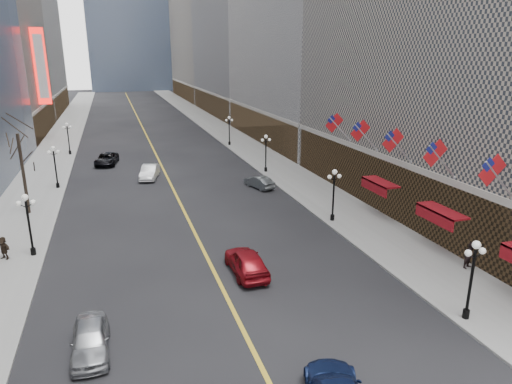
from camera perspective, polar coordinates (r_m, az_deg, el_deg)
sidewalk_east at (r=77.12m, az=-2.48°, el=6.49°), size 6.00×230.00×0.15m
sidewalk_west at (r=75.07m, az=-23.66°, el=4.81°), size 6.00×230.00×0.15m
lane_line at (r=84.64m, az=-13.54°, el=6.92°), size 0.25×200.00×0.02m
bldg_east_c at (r=115.38m, az=0.55°, el=21.94°), size 26.60×40.60×48.80m
streetlamp_east_0 at (r=26.87m, az=25.42°, el=-9.02°), size 1.26×0.44×4.52m
streetlamp_east_1 at (r=39.14m, az=9.70°, el=0.29°), size 1.26×0.44×4.52m
streetlamp_east_2 at (r=55.27m, az=1.24°, el=5.36°), size 1.26×0.44×4.52m
streetlamp_east_3 at (r=72.29m, az=-3.37°, el=8.05°), size 1.26×0.44×4.52m
streetlamp_west_1 at (r=35.61m, az=-26.59°, el=-2.97°), size 1.26×0.44×4.52m
streetlamp_west_2 at (r=52.83m, az=-23.84°, el=3.38°), size 1.26×0.44×4.52m
streetlamp_west_3 at (r=70.44m, az=-22.45°, el=6.59°), size 1.26×0.44×4.52m
flag_1 at (r=29.87m, az=27.63°, el=2.15°), size 2.87×0.12×2.87m
flag_2 at (r=33.48m, az=21.70°, el=4.28°), size 2.87×0.12×2.87m
flag_3 at (r=37.40m, az=16.95°, el=5.95°), size 2.87×0.12×2.87m
flag_4 at (r=41.55m, az=13.10°, el=7.27°), size 2.87×0.12×2.87m
flag_5 at (r=45.88m, az=9.95°, el=8.31°), size 2.87×0.12×2.87m
awning_b at (r=35.03m, az=21.98°, el=-2.39°), size 1.40×4.00×0.93m
awning_c at (r=41.19m, az=15.06°, el=1.04°), size 1.40×4.00×0.93m
theatre_marquee at (r=83.96m, az=-25.30°, el=13.99°), size 2.00×0.55×12.00m
tree_west_far at (r=44.68m, az=-27.49°, el=5.08°), size 3.60×3.60×7.92m
car_nb_near at (r=24.37m, az=-20.02°, el=-16.91°), size 1.77×4.37×1.49m
car_nb_mid at (r=54.39m, az=-13.17°, el=2.45°), size 2.81×5.08×1.59m
car_nb_far at (r=62.94m, az=-18.18°, el=3.94°), size 3.39×5.78×1.51m
car_sb_mid at (r=30.25m, az=-1.21°, el=-8.68°), size 2.08×5.02×1.70m
car_sb_far at (r=49.29m, az=0.41°, el=1.26°), size 2.58×4.22×1.31m
ped_east_walk at (r=33.79m, az=25.26°, el=-7.18°), size 0.97×0.68×1.81m
ped_west_far at (r=36.52m, az=-29.03°, el=-6.12°), size 1.41×1.31×1.61m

